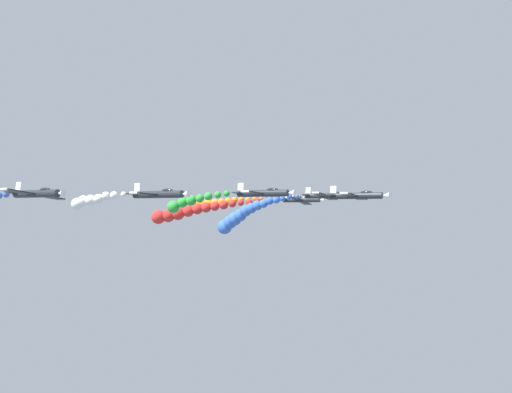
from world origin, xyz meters
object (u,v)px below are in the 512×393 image
airplane_left_outer (302,200)px  airplane_right_outer (159,194)px  airplane_lead (357,196)px  airplane_high_slot (37,194)px  airplane_trailing (286,198)px  airplane_left_inner (328,196)px  airplane_right_inner (263,193)px

airplane_left_outer → airplane_right_outer: 49.19m
airplane_lead → airplane_high_slot: airplane_lead is taller
airplane_right_outer → airplane_trailing: airplane_trailing is taller
airplane_lead → airplane_trailing: size_ratio=1.00×
airplane_high_slot → airplane_left_outer: bearing=168.7°
airplane_left_inner → airplane_left_outer: bearing=-135.9°
airplane_lead → airplane_trailing: airplane_trailing is taller
airplane_right_inner → airplane_trailing: (-49.46, -21.30, 0.13)m
airplane_left_outer → airplane_trailing: size_ratio=1.00×
airplane_lead → airplane_left_inner: size_ratio=1.00×
airplane_lead → airplane_right_outer: 33.27m
airplane_lead → airplane_left_outer: size_ratio=1.00×
airplane_lead → airplane_left_inner: (-12.56, -10.52, 0.38)m
airplane_left_inner → airplane_high_slot: 54.67m
airplane_right_inner → airplane_right_outer: 16.62m
airplane_lead → airplane_right_outer: size_ratio=1.00×
airplane_left_inner → airplane_right_outer: size_ratio=1.00×
airplane_lead → airplane_left_inner: airplane_left_inner is taller
airplane_right_outer → airplane_high_slot: (11.60, -12.11, -0.00)m
airplane_left_inner → airplane_trailing: (-24.46, -21.87, 0.02)m
airplane_right_inner → airplane_right_outer: size_ratio=1.00×
airplane_left_outer → airplane_high_slot: bearing=-11.3°
airplane_left_inner → airplane_trailing: bearing=-138.2°
airplane_right_outer → airplane_high_slot: airplane_right_outer is taller
airplane_high_slot → airplane_right_outer: bearing=133.8°
airplane_left_inner → airplane_right_outer: airplane_left_inner is taller
airplane_lead → airplane_left_outer: 31.99m
airplane_high_slot → airplane_trailing: bearing=179.1°
airplane_right_inner → airplane_right_outer: (12.97, -10.39, -0.33)m
airplane_left_outer → airplane_trailing: (-13.24, -10.99, 0.63)m
airplane_left_outer → airplane_right_inner: bearing=15.9°
airplane_left_inner → airplane_right_inner: airplane_left_inner is taller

